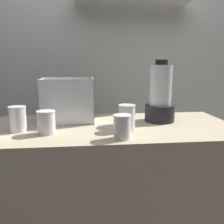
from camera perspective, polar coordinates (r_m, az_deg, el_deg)
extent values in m
cube|color=tan|center=(1.55, 0.00, -19.59)|extent=(1.40, 0.64, 0.90)
cube|color=silver|center=(2.09, -2.29, 11.61)|extent=(2.60, 0.04, 2.50)
cube|color=silver|center=(2.05, 5.01, 24.91)|extent=(0.90, 0.20, 0.02)
cube|color=white|center=(1.50, -10.21, -1.98)|extent=(0.31, 0.22, 0.01)
cube|color=white|center=(1.37, -10.71, 2.14)|extent=(0.31, 0.01, 0.26)
cube|color=white|center=(1.58, -10.12, 3.43)|extent=(0.31, 0.01, 0.26)
cube|color=white|center=(1.50, -16.17, 2.67)|extent=(0.01, 0.22, 0.26)
cube|color=white|center=(1.47, -4.52, 2.97)|extent=(0.01, 0.22, 0.26)
cone|color=orange|center=(1.49, -9.88, -1.22)|extent=(0.19, 0.05, 0.03)
cone|color=orange|center=(1.49, -8.85, -1.30)|extent=(0.11, 0.18, 0.03)
cone|color=orange|center=(1.49, -10.19, -1.27)|extent=(0.13, 0.16, 0.03)
cone|color=orange|center=(1.52, -9.76, -1.24)|extent=(0.15, 0.09, 0.02)
cone|color=orange|center=(1.50, -9.64, -0.15)|extent=(0.15, 0.10, 0.03)
cone|color=orange|center=(1.51, -11.85, -0.07)|extent=(0.16, 0.06, 0.03)
cone|color=orange|center=(1.47, -10.90, -0.54)|extent=(0.14, 0.10, 0.03)
cone|color=orange|center=(1.49, -11.19, 0.00)|extent=(0.17, 0.11, 0.03)
cone|color=orange|center=(1.49, -11.44, 1.22)|extent=(0.17, 0.14, 0.03)
cone|color=orange|center=(1.49, -11.35, 0.41)|extent=(0.05, 0.16, 0.02)
cone|color=orange|center=(1.49, -8.82, 0.70)|extent=(0.03, 0.19, 0.03)
cone|color=orange|center=(1.48, -9.69, 1.03)|extent=(0.19, 0.09, 0.03)
cylinder|color=black|center=(1.50, 11.21, -0.23)|extent=(0.18, 0.18, 0.10)
cylinder|color=silver|center=(1.47, 11.47, 6.24)|extent=(0.13, 0.13, 0.24)
cylinder|color=orange|center=(1.48, 11.31, 2.41)|extent=(0.12, 0.12, 0.04)
cylinder|color=black|center=(1.47, 11.69, 11.48)|extent=(0.07, 0.07, 0.03)
cylinder|color=white|center=(1.34, -21.42, -1.64)|extent=(0.09, 0.09, 0.13)
cylinder|color=maroon|center=(1.35, -21.35, -2.53)|extent=(0.08, 0.08, 0.08)
cylinder|color=white|center=(1.33, -21.63, 1.11)|extent=(0.09, 0.09, 0.01)
cylinder|color=white|center=(1.25, -15.29, -2.50)|extent=(0.09, 0.09, 0.11)
cylinder|color=maroon|center=(1.25, -15.27, -2.83)|extent=(0.08, 0.08, 0.10)
cylinder|color=white|center=(1.24, -15.43, 0.13)|extent=(0.09, 0.09, 0.01)
cylinder|color=white|center=(1.13, 2.41, -3.68)|extent=(0.08, 0.08, 0.11)
cylinder|color=maroon|center=(1.13, 2.40, -4.43)|extent=(0.07, 0.07, 0.08)
cylinder|color=white|center=(1.12, 2.43, -0.83)|extent=(0.08, 0.08, 0.01)
cylinder|color=white|center=(1.27, 3.55, -1.45)|extent=(0.09, 0.09, 0.13)
cylinder|color=orange|center=(1.28, 3.53, -2.70)|extent=(0.08, 0.08, 0.07)
cylinder|color=white|center=(1.26, 3.59, 1.56)|extent=(0.09, 0.09, 0.01)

